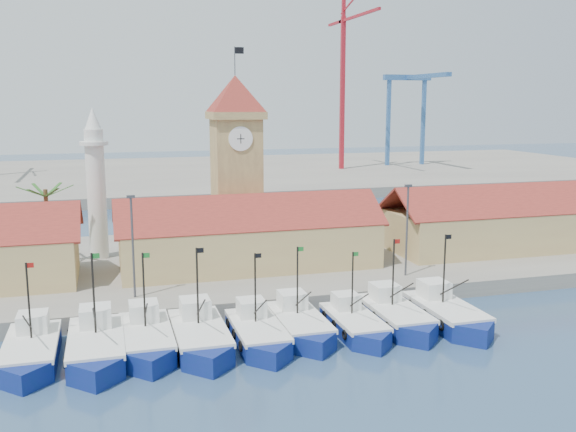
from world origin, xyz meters
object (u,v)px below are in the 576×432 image
object	(u,v)px
boat_4	(258,335)
boat_0	(31,353)
minaret	(96,183)
clock_tower	(236,161)

from	to	relation	value
boat_4	boat_0	bearing A→B (deg)	176.86
boat_4	minaret	xyz separation A→B (m)	(-11.67, 26.16, 8.96)
boat_0	clock_tower	distance (m)	32.45
boat_0	clock_tower	size ratio (longest dim) A/B	0.44
boat_0	boat_4	bearing A→B (deg)	-3.14
boat_0	boat_4	size ratio (longest dim) A/B	1.03
boat_0	boat_4	xyz separation A→B (m)	(16.36, -0.90, -0.02)
boat_0	clock_tower	xyz separation A→B (m)	(19.68, 23.25, 11.18)
clock_tower	minaret	size ratio (longest dim) A/B	1.39
boat_4	minaret	world-z (taller)	minaret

